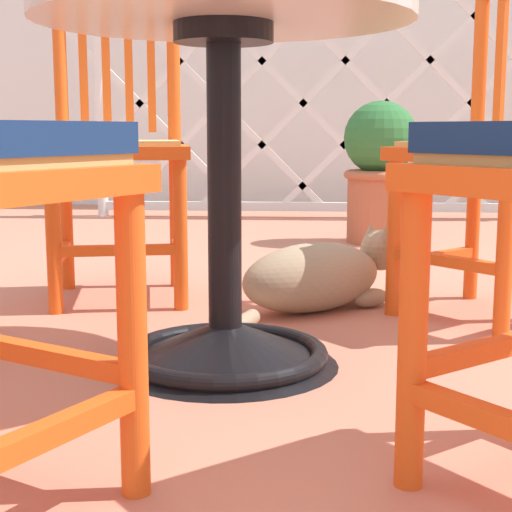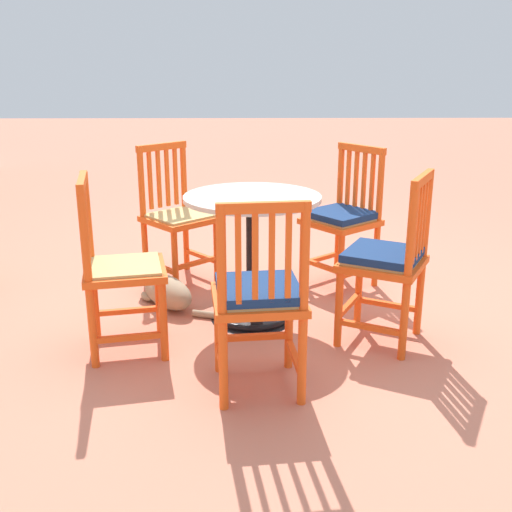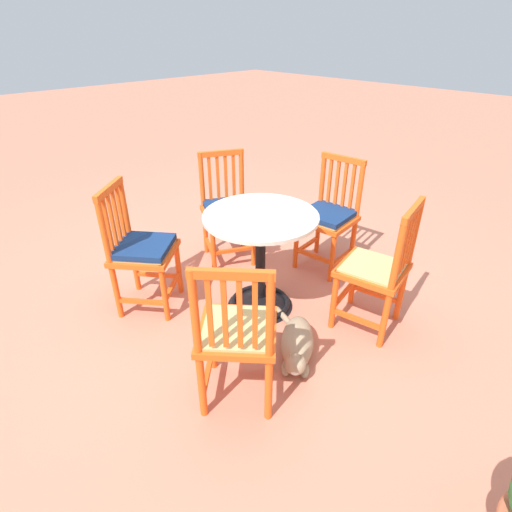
# 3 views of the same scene
# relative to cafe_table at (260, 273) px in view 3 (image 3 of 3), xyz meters

# --- Properties ---
(ground_plane) EXTENTS (24.00, 24.00, 0.00)m
(ground_plane) POSITION_rel_cafe_table_xyz_m (0.08, -0.24, -0.28)
(ground_plane) COLOR #C6755B
(cafe_table) EXTENTS (0.76, 0.76, 0.73)m
(cafe_table) POSITION_rel_cafe_table_xyz_m (0.00, 0.00, 0.00)
(cafe_table) COLOR black
(cafe_table) RESTS_ON ground_plane
(orange_chair_facing_out) EXTENTS (0.56, 0.56, 0.91)m
(orange_chair_facing_out) POSITION_rel_cafe_table_xyz_m (0.66, 0.49, 0.15)
(orange_chair_facing_out) COLOR #EA5619
(orange_chair_facing_out) RESTS_ON ground_plane
(orange_chair_by_planter) EXTENTS (0.47, 0.47, 0.91)m
(orange_chair_by_planter) POSITION_rel_cafe_table_xyz_m (-0.38, 0.67, 0.15)
(orange_chair_by_planter) COLOR #EA5619
(orange_chair_by_planter) RESTS_ON ground_plane
(orange_chair_at_corner) EXTENTS (0.44, 0.44, 0.91)m
(orange_chair_at_corner) POSITION_rel_cafe_table_xyz_m (-0.80, -0.02, 0.16)
(orange_chair_at_corner) COLOR #EA5619
(orange_chair_at_corner) RESTS_ON ground_plane
(orange_chair_near_fence) EXTENTS (0.54, 0.54, 0.91)m
(orange_chair_near_fence) POSITION_rel_cafe_table_xyz_m (-0.30, -0.69, 0.16)
(orange_chair_near_fence) COLOR #EA5619
(orange_chair_near_fence) RESTS_ON ground_plane
(orange_chair_tucked_in) EXTENTS (0.56, 0.56, 0.91)m
(orange_chair_tucked_in) POSITION_rel_cafe_table_xyz_m (0.57, -0.59, 0.16)
(orange_chair_tucked_in) COLOR #EA5619
(orange_chair_tucked_in) RESTS_ON ground_plane
(tabby_cat) EXTENTS (0.50, 0.59, 0.23)m
(tabby_cat) POSITION_rel_cafe_table_xyz_m (0.22, 0.53, -0.19)
(tabby_cat) COLOR #9E896B
(tabby_cat) RESTS_ON ground_plane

